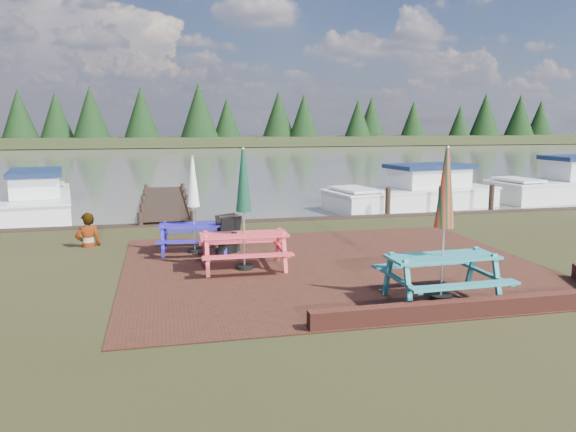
% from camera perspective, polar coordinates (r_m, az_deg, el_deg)
% --- Properties ---
extents(ground, '(120.00, 120.00, 0.00)m').
position_cam_1_polar(ground, '(11.52, 6.03, -6.36)').
color(ground, black).
rests_on(ground, ground).
extents(paving, '(9.00, 7.50, 0.02)m').
position_cam_1_polar(paving, '(12.43, 4.55, -5.09)').
color(paving, '#391C12').
rests_on(paving, ground).
extents(brick_wall, '(6.21, 1.79, 0.30)m').
position_cam_1_polar(brick_wall, '(10.34, 21.94, -8.02)').
color(brick_wall, '#4C1E16').
rests_on(brick_wall, ground).
extents(water, '(120.00, 60.00, 0.02)m').
position_cam_1_polar(water, '(47.72, -8.40, 5.70)').
color(water, '#45433B').
rests_on(water, ground).
extents(far_treeline, '(120.00, 10.00, 8.10)m').
position_cam_1_polar(far_treeline, '(76.56, -10.15, 9.54)').
color(far_treeline, black).
rests_on(far_treeline, ground).
extents(picnic_table_teal, '(2.01, 1.80, 2.71)m').
position_cam_1_polar(picnic_table_teal, '(10.23, 15.47, -3.20)').
color(picnic_table_teal, teal).
rests_on(picnic_table_teal, ground).
extents(picnic_table_red, '(1.91, 1.71, 2.59)m').
position_cam_1_polar(picnic_table_red, '(11.99, -4.49, -1.24)').
color(picnic_table_red, '#D83740').
rests_on(picnic_table_red, ground).
extents(picnic_table_blue, '(1.80, 1.64, 2.33)m').
position_cam_1_polar(picnic_table_blue, '(13.69, -9.53, -0.38)').
color(picnic_table_blue, '#2016A7').
rests_on(picnic_table_blue, ground).
extents(chalkboard, '(0.62, 0.81, 0.94)m').
position_cam_1_polar(chalkboard, '(13.48, -6.04, -1.88)').
color(chalkboard, black).
rests_on(chalkboard, ground).
extents(jetty, '(1.76, 9.08, 1.00)m').
position_cam_1_polar(jetty, '(21.97, -12.34, 1.41)').
color(jetty, black).
rests_on(jetty, ground).
extents(boat_jetty, '(3.14, 6.62, 1.84)m').
position_cam_1_polar(boat_jetty, '(22.04, -24.06, 1.46)').
color(boat_jetty, silver).
rests_on(boat_jetty, ground).
extents(boat_near, '(7.18, 3.65, 1.85)m').
position_cam_1_polar(boat_near, '(22.41, 12.78, 2.19)').
color(boat_near, silver).
rests_on(boat_near, ground).
extents(boat_far, '(6.89, 3.08, 2.08)m').
position_cam_1_polar(boat_far, '(26.86, 26.54, 2.74)').
color(boat_far, silver).
rests_on(boat_far, ground).
extents(person, '(0.71, 0.55, 1.73)m').
position_cam_1_polar(person, '(15.03, -19.79, 0.27)').
color(person, gray).
rests_on(person, ground).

